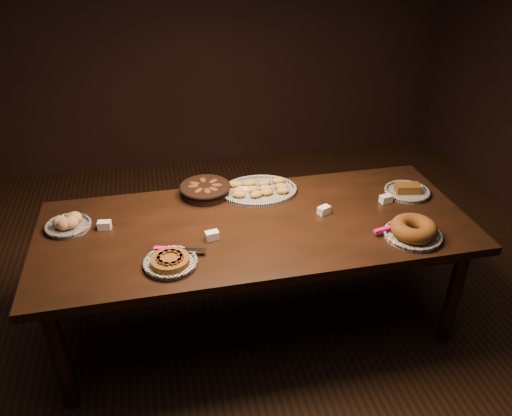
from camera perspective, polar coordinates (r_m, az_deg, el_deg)
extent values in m
plane|color=black|center=(3.25, 0.03, -13.00)|extent=(5.00, 5.00, 0.00)
cube|color=black|center=(2.80, 0.03, -2.20)|extent=(2.40, 1.00, 0.05)
cylinder|color=black|center=(2.76, -21.48, -15.53)|extent=(0.08, 0.08, 0.70)
cylinder|color=black|center=(3.13, 21.64, -9.23)|extent=(0.08, 0.08, 0.70)
cylinder|color=black|center=(3.33, -20.05, -6.18)|extent=(0.08, 0.08, 0.70)
cylinder|color=black|center=(3.64, 15.54, -1.93)|extent=(0.08, 0.08, 0.70)
torus|color=white|center=(2.50, -9.76, -6.06)|extent=(0.27, 0.27, 0.02)
cylinder|color=#513510|center=(2.49, -9.78, -5.93)|extent=(0.23, 0.23, 0.03)
cube|color=#552A0E|center=(2.49, -8.69, -5.24)|extent=(0.04, 0.07, 0.01)
cube|color=#552A0E|center=(2.51, -9.14, -4.93)|extent=(0.06, 0.06, 0.01)
cube|color=#552A0E|center=(2.52, -9.84, -4.86)|extent=(0.07, 0.02, 0.01)
cube|color=#552A0E|center=(2.52, -10.53, -5.05)|extent=(0.06, 0.05, 0.01)
cube|color=#552A0E|center=(2.50, -10.96, -5.43)|extent=(0.04, 0.07, 0.01)
cube|color=#552A0E|center=(2.47, -10.96, -5.86)|extent=(0.04, 0.07, 0.01)
cube|color=#552A0E|center=(2.45, -10.52, -6.19)|extent=(0.06, 0.06, 0.01)
cube|color=#552A0E|center=(2.44, -9.80, -6.27)|extent=(0.07, 0.02, 0.01)
cube|color=#552A0E|center=(2.44, -9.08, -6.07)|extent=(0.06, 0.05, 0.01)
cube|color=#552A0E|center=(2.47, -8.66, -5.68)|extent=(0.04, 0.07, 0.01)
cube|color=#FF0C90|center=(2.57, -10.29, -4.60)|extent=(0.12, 0.05, 0.02)
cube|color=silver|center=(2.55, -7.41, -4.77)|extent=(0.15, 0.07, 0.00)
torus|color=black|center=(3.09, 0.34, 2.13)|extent=(0.38, 0.38, 0.02)
ellipsoid|color=#9B662D|center=(3.01, -1.95, 1.58)|extent=(0.09, 0.07, 0.04)
ellipsoid|color=#9B662D|center=(3.01, 0.04, 1.59)|extent=(0.09, 0.07, 0.04)
ellipsoid|color=#9B662D|center=(3.03, 1.24, 1.85)|extent=(0.09, 0.06, 0.04)
ellipsoid|color=#9B662D|center=(3.05, 3.09, 2.01)|extent=(0.09, 0.06, 0.04)
ellipsoid|color=#9B662D|center=(3.05, -1.94, 2.02)|extent=(0.09, 0.07, 0.04)
ellipsoid|color=#9B662D|center=(3.06, -0.51, 2.15)|extent=(0.09, 0.06, 0.04)
ellipsoid|color=#9B662D|center=(3.08, 1.10, 2.30)|extent=(0.09, 0.07, 0.04)
ellipsoid|color=#9B662D|center=(3.10, 2.88, 2.48)|extent=(0.09, 0.07, 0.04)
ellipsoid|color=#9B662D|center=(3.13, -2.31, 2.75)|extent=(0.09, 0.06, 0.04)
ellipsoid|color=#9B662D|center=(3.13, -0.75, 2.86)|extent=(0.08, 0.06, 0.04)
ellipsoid|color=#9B662D|center=(3.14, 0.99, 2.90)|extent=(0.09, 0.07, 0.04)
ellipsoid|color=#9B662D|center=(3.17, 2.63, 3.16)|extent=(0.08, 0.06, 0.04)
torus|color=black|center=(2.79, 17.49, -2.84)|extent=(0.31, 0.31, 0.02)
torus|color=brown|center=(2.77, 17.60, -2.24)|extent=(0.25, 0.25, 0.08)
cube|color=#FF0C90|center=(2.77, 14.39, -2.36)|extent=(0.12, 0.05, 0.02)
cube|color=silver|center=(2.84, 16.46, -1.81)|extent=(0.15, 0.06, 0.00)
cylinder|color=black|center=(3.06, -5.82, 2.03)|extent=(0.33, 0.33, 0.07)
torus|color=black|center=(3.05, -5.85, 2.42)|extent=(0.31, 0.31, 0.02)
ellipsoid|color=#381B0B|center=(3.05, -4.49, 2.42)|extent=(0.10, 0.06, 0.04)
ellipsoid|color=#381B0B|center=(3.09, -4.91, 2.86)|extent=(0.10, 0.10, 0.04)
ellipsoid|color=#381B0B|center=(3.11, -6.07, 2.97)|extent=(0.06, 0.09, 0.04)
ellipsoid|color=#381B0B|center=(3.08, -7.03, 2.60)|extent=(0.11, 0.09, 0.04)
ellipsoid|color=#381B0B|center=(3.05, -7.19, 2.27)|extent=(0.10, 0.06, 0.04)
ellipsoid|color=#381B0B|center=(3.00, -6.57, 1.79)|extent=(0.10, 0.10, 0.04)
ellipsoid|color=#381B0B|center=(2.99, -5.59, 1.74)|extent=(0.06, 0.09, 0.04)
ellipsoid|color=#381B0B|center=(3.00, -4.87, 1.96)|extent=(0.10, 0.10, 0.04)
torus|color=white|center=(2.92, -20.69, -1.82)|extent=(0.25, 0.25, 0.02)
ellipsoid|color=tan|center=(2.91, -21.45, -1.50)|extent=(0.08, 0.08, 0.07)
ellipsoid|color=tan|center=(2.93, -20.05, -1.05)|extent=(0.08, 0.08, 0.07)
ellipsoid|color=tan|center=(2.89, -21.02, -1.70)|extent=(0.08, 0.08, 0.07)
ellipsoid|color=tan|center=(2.89, -20.43, -1.58)|extent=(0.08, 0.08, 0.07)
torus|color=black|center=(3.21, 16.89, 1.89)|extent=(0.28, 0.28, 0.02)
cube|color=#513510|center=(3.20, 16.94, 2.17)|extent=(0.16, 0.11, 0.05)
cube|color=white|center=(2.66, -5.05, -3.13)|extent=(0.08, 0.06, 0.04)
cube|color=white|center=(3.06, -1.44, 1.94)|extent=(0.08, 0.06, 0.04)
cube|color=white|center=(2.89, 7.78, -0.24)|extent=(0.08, 0.07, 0.04)
cube|color=white|center=(2.85, -16.94, -1.87)|extent=(0.08, 0.05, 0.04)
cube|color=white|center=(3.08, 14.63, 1.02)|extent=(0.08, 0.06, 0.04)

